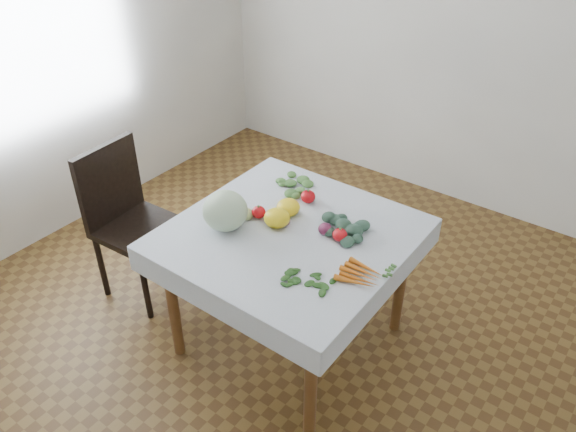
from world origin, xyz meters
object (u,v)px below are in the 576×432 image
at_px(table, 290,248).
at_px(chair, 127,212).
at_px(cabbage, 225,211).
at_px(heirloom_back, 288,207).
at_px(carrot_bunch, 362,275).

relative_size(table, chair, 1.04).
bearing_deg(table, cabbage, -150.76).
distance_m(cabbage, heirloom_back, 0.34).
bearing_deg(table, heirloom_back, 129.64).
height_order(heirloom_back, carrot_bunch, heirloom_back).
distance_m(table, heirloom_back, 0.22).
distance_m(table, cabbage, 0.38).
bearing_deg(heirloom_back, chair, -162.31).
relative_size(heirloom_back, carrot_bunch, 0.66).
height_order(table, cabbage, cabbage).
relative_size(table, cabbage, 4.46).
distance_m(chair, heirloom_back, 1.04).
relative_size(chair, cabbage, 4.26).
relative_size(cabbage, heirloom_back, 1.81).
bearing_deg(table, chair, -170.20).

